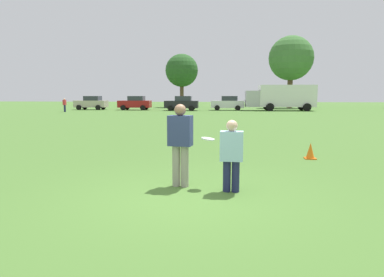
# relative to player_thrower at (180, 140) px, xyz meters

# --- Properties ---
(ground_plane) EXTENTS (194.36, 194.36, 0.00)m
(ground_plane) POSITION_rel_player_thrower_xyz_m (0.22, -0.65, -0.95)
(ground_plane) COLOR #47702D
(player_thrower) EXTENTS (0.51, 0.34, 1.69)m
(player_thrower) POSITION_rel_player_thrower_xyz_m (0.00, 0.00, 0.00)
(player_thrower) COLOR gray
(player_thrower) RESTS_ON ground
(player_defender) EXTENTS (0.44, 0.27, 1.40)m
(player_defender) POSITION_rel_player_thrower_xyz_m (1.04, -0.26, -0.18)
(player_defender) COLOR #1E234C
(player_defender) RESTS_ON ground
(frisbee) EXTENTS (0.27, 0.27, 0.07)m
(frisbee) POSITION_rel_player_thrower_xyz_m (0.56, 0.05, 0.04)
(frisbee) COLOR white
(traffic_cone) EXTENTS (0.32, 0.32, 0.48)m
(traffic_cone) POSITION_rel_player_thrower_xyz_m (3.32, 3.46, -0.72)
(traffic_cone) COLOR #D8590C
(traffic_cone) RESTS_ON ground
(parked_car_near_left) EXTENTS (4.28, 2.36, 1.82)m
(parked_car_near_left) POSITION_rel_player_thrower_xyz_m (-17.98, 36.35, -0.03)
(parked_car_near_left) COLOR #B7AD99
(parked_car_near_left) RESTS_ON ground
(parked_car_mid_left) EXTENTS (4.28, 2.36, 1.82)m
(parked_car_mid_left) POSITION_rel_player_thrower_xyz_m (-11.90, 36.20, -0.03)
(parked_car_mid_left) COLOR maroon
(parked_car_mid_left) RESTS_ON ground
(parked_car_center) EXTENTS (4.28, 2.36, 1.82)m
(parked_car_center) POSITION_rel_player_thrower_xyz_m (-5.50, 35.14, -0.03)
(parked_car_center) COLOR black
(parked_car_center) RESTS_ON ground
(parked_car_mid_right) EXTENTS (4.28, 2.36, 1.82)m
(parked_car_mid_right) POSITION_rel_player_thrower_xyz_m (0.20, 36.92, -0.03)
(parked_car_mid_right) COLOR silver
(parked_car_mid_right) RESTS_ON ground
(box_truck) EXTENTS (8.60, 3.25, 3.18)m
(box_truck) POSITION_rel_player_thrower_xyz_m (6.89, 36.60, 0.80)
(box_truck) COLOR white
(box_truck) RESTS_ON ground
(bystander_far_jogger) EXTENTS (0.26, 0.44, 1.59)m
(bystander_far_jogger) POSITION_rel_player_thrower_xyz_m (-18.38, 29.91, -0.06)
(bystander_far_jogger) COLOR #1E234C
(bystander_far_jogger) RESTS_ON ground
(tree_west_oak) EXTENTS (5.25, 5.25, 8.54)m
(tree_west_oak) POSITION_rel_player_thrower_xyz_m (-7.47, 47.52, 4.92)
(tree_west_oak) COLOR brown
(tree_west_oak) RESTS_ON ground
(tree_west_maple) EXTENTS (6.67, 6.67, 10.83)m
(tree_west_maple) POSITION_rel_player_thrower_xyz_m (9.42, 46.44, 6.50)
(tree_west_maple) COLOR brown
(tree_west_maple) RESTS_ON ground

